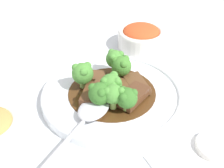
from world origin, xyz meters
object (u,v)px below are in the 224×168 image
object	(u,v)px
beef_strip_4	(92,95)
broccoli_floret_2	(115,59)
broccoli_floret_4	(113,94)
beef_strip_0	(137,85)
serving_spoon	(88,115)
broccoli_floret_1	(111,84)
side_bowl_kimchi	(141,37)
beef_strip_2	(133,96)
main_plate	(112,94)
broccoli_floret_6	(121,66)
broccoli_floret_0	(83,73)
beef_strip_1	(115,84)
beef_strip_3	(92,76)
broccoli_floret_3	(100,93)
broccoli_floret_5	(127,98)
sauce_dish	(216,146)

from	to	relation	value
beef_strip_4	broccoli_floret_2	world-z (taller)	broccoli_floret_2
broccoli_floret_4	beef_strip_0	bearing A→B (deg)	126.41
beef_strip_0	serving_spoon	distance (m)	0.12
beef_strip_4	broccoli_floret_1	size ratio (longest dim) A/B	1.30
broccoli_floret_2	side_bowl_kimchi	world-z (taller)	broccoli_floret_2
serving_spoon	broccoli_floret_2	bearing A→B (deg)	145.75
broccoli_floret_2	beef_strip_2	bearing A→B (deg)	3.64
beef_strip_0	main_plate	bearing A→B (deg)	-94.22
broccoli_floret_2	side_bowl_kimchi	size ratio (longest dim) A/B	0.45
beef_strip_2	broccoli_floret_6	xyz separation A→B (m)	(-0.07, 0.00, 0.02)
side_bowl_kimchi	broccoli_floret_0	bearing A→B (deg)	-49.58
main_plate	beef_strip_0	xyz separation A→B (m)	(0.00, 0.05, 0.01)
beef_strip_4	side_bowl_kimchi	bearing A→B (deg)	138.77
broccoli_floret_6	main_plate	bearing A→B (deg)	-38.60
beef_strip_1	beef_strip_3	size ratio (longest dim) A/B	1.37
beef_strip_2	broccoli_floret_6	world-z (taller)	broccoli_floret_6
main_plate	beef_strip_4	world-z (taller)	beef_strip_4
broccoli_floret_0	broccoli_floret_3	world-z (taller)	broccoli_floret_0
broccoli_floret_0	serving_spoon	bearing A→B (deg)	-6.11
broccoli_floret_0	broccoli_floret_5	distance (m)	0.10
beef_strip_1	broccoli_floret_6	xyz separation A→B (m)	(-0.02, 0.02, 0.02)
main_plate	beef_strip_2	xyz separation A→B (m)	(0.04, 0.03, 0.02)
broccoli_floret_3	broccoli_floret_5	size ratio (longest dim) A/B	1.11
broccoli_floret_5	serving_spoon	distance (m)	0.07
beef_strip_1	serving_spoon	xyz separation A→B (m)	(0.07, -0.07, 0.00)
main_plate	beef_strip_3	distance (m)	0.06
broccoli_floret_5	sauce_dish	size ratio (longest dim) A/B	0.67
broccoli_floret_6	serving_spoon	distance (m)	0.13
serving_spoon	sauce_dish	bearing A→B (deg)	59.35
broccoli_floret_4	broccoli_floret_5	xyz separation A→B (m)	(0.01, 0.02, -0.00)
broccoli_floret_2	broccoli_floret_0	bearing A→B (deg)	-66.65
beef_strip_4	broccoli_floret_6	xyz separation A→B (m)	(-0.05, 0.07, 0.02)
beef_strip_2	broccoli_floret_6	bearing A→B (deg)	179.15
broccoli_floret_0	broccoli_floret_5	xyz separation A→B (m)	(0.08, 0.06, -0.00)
beef_strip_4	broccoli_floret_5	world-z (taller)	broccoli_floret_5
side_bowl_kimchi	sauce_dish	world-z (taller)	side_bowl_kimchi
broccoli_floret_3	side_bowl_kimchi	world-z (taller)	broccoli_floret_3
beef_strip_4	broccoli_floret_1	xyz separation A→B (m)	(0.01, 0.03, 0.02)
broccoli_floret_4	side_bowl_kimchi	bearing A→B (deg)	148.88
broccoli_floret_1	serving_spoon	bearing A→B (deg)	-53.16
beef_strip_0	serving_spoon	world-z (taller)	serving_spoon
main_plate	side_bowl_kimchi	bearing A→B (deg)	144.87
beef_strip_0	broccoli_floret_4	distance (m)	0.08
main_plate	beef_strip_0	world-z (taller)	beef_strip_0
broccoli_floret_1	beef_strip_3	bearing A→B (deg)	-166.82
broccoli_floret_1	broccoli_floret_6	world-z (taller)	broccoli_floret_1
broccoli_floret_5	broccoli_floret_6	size ratio (longest dim) A/B	0.95
beef_strip_4	side_bowl_kimchi	size ratio (longest dim) A/B	0.61
broccoli_floret_2	side_bowl_kimchi	distance (m)	0.15
main_plate	broccoli_floret_2	xyz separation A→B (m)	(-0.06, 0.02, 0.04)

